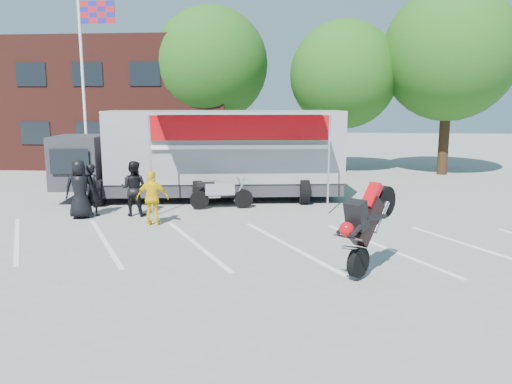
# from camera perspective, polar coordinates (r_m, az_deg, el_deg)

# --- Properties ---
(ground) EXTENTS (100.00, 100.00, 0.00)m
(ground) POSITION_cam_1_polar(r_m,az_deg,el_deg) (12.07, -8.89, -7.10)
(ground) COLOR gray
(ground) RESTS_ON ground
(parking_bay_lines) EXTENTS (18.09, 13.33, 0.01)m
(parking_bay_lines) POSITION_cam_1_polar(r_m,az_deg,el_deg) (13.00, -7.83, -5.79)
(parking_bay_lines) COLOR white
(parking_bay_lines) RESTS_ON ground
(office_building) EXTENTS (18.00, 8.00, 7.00)m
(office_building) POSITION_cam_1_polar(r_m,az_deg,el_deg) (31.89, -18.98, 9.51)
(office_building) COLOR #4D1F19
(office_building) RESTS_ON ground
(flagpole) EXTENTS (1.61, 0.12, 8.00)m
(flagpole) POSITION_cam_1_polar(r_m,az_deg,el_deg) (23.10, -18.66, 13.35)
(flagpole) COLOR white
(flagpole) RESTS_ON ground
(tree_left) EXTENTS (6.12, 6.12, 8.64)m
(tree_left) POSITION_cam_1_polar(r_m,az_deg,el_deg) (27.68, -5.21, 14.27)
(tree_left) COLOR #382314
(tree_left) RESTS_ON ground
(tree_mid) EXTENTS (5.44, 5.44, 7.68)m
(tree_mid) POSITION_cam_1_polar(r_m,az_deg,el_deg) (26.31, 10.00, 13.02)
(tree_mid) COLOR #382314
(tree_mid) RESTS_ON ground
(tree_right) EXTENTS (6.46, 6.46, 9.12)m
(tree_right) POSITION_cam_1_polar(r_m,az_deg,el_deg) (26.76, 21.24, 14.46)
(tree_right) COLOR #382314
(tree_right) RESTS_ON ground
(transporter_truck) EXTENTS (10.88, 6.30, 3.28)m
(transporter_truck) POSITION_cam_1_polar(r_m,az_deg,el_deg) (18.71, -4.96, -0.85)
(transporter_truck) COLOR gray
(transporter_truck) RESTS_ON ground
(parked_motorcycle) EXTENTS (2.30, 1.21, 1.15)m
(parked_motorcycle) POSITION_cam_1_polar(r_m,az_deg,el_deg) (17.05, -3.94, -1.91)
(parked_motorcycle) COLOR #B5B5BA
(parked_motorcycle) RESTS_ON ground
(stunt_bike_rider) EXTENTS (1.75, 1.90, 2.08)m
(stunt_bike_rider) POSITION_cam_1_polar(r_m,az_deg,el_deg) (11.10, 13.51, -8.83)
(stunt_bike_rider) COLOR black
(stunt_bike_rider) RESTS_ON ground
(spectator_leather_a) EXTENTS (1.05, 0.86, 1.84)m
(spectator_leather_a) POSITION_cam_1_polar(r_m,az_deg,el_deg) (16.41, -19.48, 0.32)
(spectator_leather_a) COLOR black
(spectator_leather_a) RESTS_ON ground
(spectator_leather_b) EXTENTS (0.71, 0.59, 1.66)m
(spectator_leather_b) POSITION_cam_1_polar(r_m,az_deg,el_deg) (16.66, -18.17, 0.23)
(spectator_leather_b) COLOR black
(spectator_leather_b) RESTS_ON ground
(spectator_leather_c) EXTENTS (0.90, 0.72, 1.76)m
(spectator_leather_c) POSITION_cam_1_polar(r_m,az_deg,el_deg) (16.30, -13.80, 0.40)
(spectator_leather_c) COLOR black
(spectator_leather_c) RESTS_ON ground
(spectator_hivis) EXTENTS (0.97, 0.45, 1.62)m
(spectator_hivis) POSITION_cam_1_polar(r_m,az_deg,el_deg) (14.87, -11.73, -0.69)
(spectator_hivis) COLOR yellow
(spectator_hivis) RESTS_ON ground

